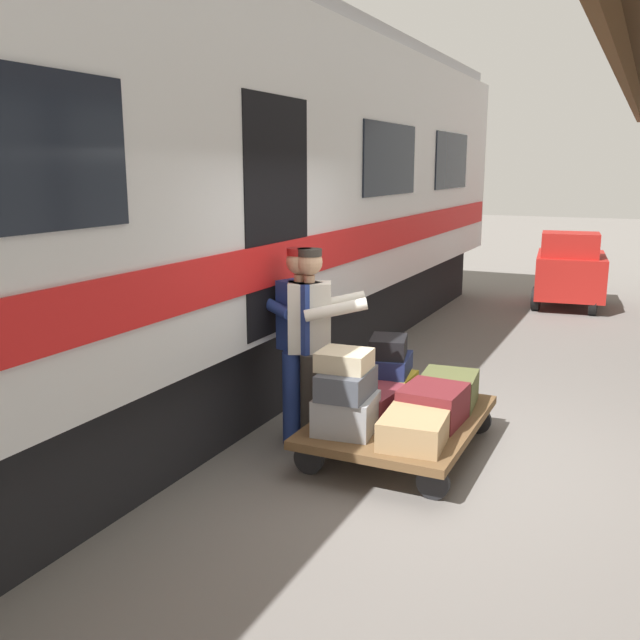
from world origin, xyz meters
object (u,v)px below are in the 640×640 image
(suitcase_burgundy_valise, at_px, (369,400))
(suitcase_black_hardshell, at_px, (388,347))
(suitcase_navy_fabric, at_px, (391,365))
(suitcase_slate_roller, at_px, (346,383))
(suitcase_yellow_case, at_px, (388,385))
(suitcase_tan_vintage, at_px, (415,429))
(luggage_cart, at_px, (400,422))
(baggage_tug, at_px, (570,271))
(porter_by_door, at_px, (312,340))
(suitcase_maroon_trunk, at_px, (433,404))
(suitcase_gray_aluminum, at_px, (346,413))
(porter_in_overalls, at_px, (298,338))
(suitcase_olive_duffel, at_px, (449,389))
(suitcase_cream_canvas, at_px, (344,360))
(train_car, at_px, (138,200))

(suitcase_burgundy_valise, distance_m, suitcase_black_hardshell, 0.61)
(suitcase_burgundy_valise, relative_size, suitcase_navy_fabric, 1.10)
(suitcase_slate_roller, bearing_deg, suitcase_yellow_case, -90.09)
(suitcase_burgundy_valise, xyz_separation_m, suitcase_navy_fabric, (-0.01, -0.52, 0.18))
(suitcase_yellow_case, height_order, suitcase_slate_roller, suitcase_slate_roller)
(suitcase_burgundy_valise, bearing_deg, suitcase_black_hardshell, -88.98)
(suitcase_tan_vintage, distance_m, suitcase_black_hardshell, 1.20)
(luggage_cart, distance_m, baggage_tug, 7.23)
(luggage_cart, bearing_deg, suitcase_slate_roller, 59.69)
(suitcase_yellow_case, bearing_deg, suitcase_tan_vintage, 119.98)
(suitcase_tan_vintage, distance_m, porter_by_door, 1.22)
(porter_by_door, bearing_deg, suitcase_slate_roller, 142.17)
(suitcase_yellow_case, height_order, suitcase_burgundy_valise, suitcase_burgundy_valise)
(suitcase_maroon_trunk, bearing_deg, suitcase_slate_roller, 40.62)
(suitcase_yellow_case, relative_size, suitcase_gray_aluminum, 1.01)
(suitcase_black_hardshell, bearing_deg, suitcase_yellow_case, 123.91)
(luggage_cart, distance_m, porter_in_overalls, 1.12)
(luggage_cart, xyz_separation_m, suitcase_burgundy_valise, (0.28, -0.00, 0.15))
(suitcase_maroon_trunk, bearing_deg, suitcase_gray_aluminum, 40.92)
(suitcase_black_hardshell, bearing_deg, suitcase_burgundy_valise, 91.02)
(suitcase_gray_aluminum, xyz_separation_m, suitcase_black_hardshell, (0.01, -0.99, 0.31))
(suitcase_slate_roller, height_order, suitcase_black_hardshell, suitcase_black_hardshell)
(suitcase_burgundy_valise, relative_size, suitcase_black_hardshell, 1.36)
(suitcase_navy_fabric, bearing_deg, suitcase_yellow_case, 68.66)
(suitcase_slate_roller, relative_size, baggage_tug, 0.28)
(suitcase_olive_duffel, bearing_deg, suitcase_maroon_trunk, 90.00)
(suitcase_tan_vintage, xyz_separation_m, baggage_tug, (-0.29, -7.69, 0.20))
(suitcase_yellow_case, distance_m, suitcase_maroon_trunk, 0.75)
(suitcase_gray_aluminum, distance_m, suitcase_black_hardshell, 1.04)
(suitcase_gray_aluminum, height_order, suitcase_black_hardshell, suitcase_black_hardshell)
(suitcase_maroon_trunk, xyz_separation_m, suitcase_cream_canvas, (0.60, 0.46, 0.42))
(suitcase_maroon_trunk, height_order, suitcase_slate_roller, suitcase_slate_roller)
(suitcase_tan_vintage, bearing_deg, suitcase_gray_aluminum, 0.00)
(suitcase_tan_vintage, distance_m, suitcase_burgundy_valise, 0.75)
(suitcase_tan_vintage, bearing_deg, suitcase_yellow_case, -60.02)
(luggage_cart, bearing_deg, train_car, 0.24)
(suitcase_gray_aluminum, height_order, suitcase_slate_roller, suitcase_slate_roller)
(suitcase_gray_aluminum, bearing_deg, suitcase_burgundy_valise, -90.00)
(porter_in_overalls, bearing_deg, suitcase_tan_vintage, 161.96)
(suitcase_burgundy_valise, height_order, suitcase_cream_canvas, suitcase_cream_canvas)
(suitcase_maroon_trunk, relative_size, porter_in_overalls, 0.31)
(suitcase_slate_roller, xyz_separation_m, suitcase_cream_canvas, (0.03, -0.03, 0.18))
(luggage_cart, bearing_deg, suitcase_burgundy_valise, -0.00)
(suitcase_olive_duffel, bearing_deg, suitcase_yellow_case, 0.00)
(suitcase_yellow_case, xyz_separation_m, suitcase_slate_roller, (0.00, 0.98, 0.29))
(suitcase_cream_canvas, xyz_separation_m, baggage_tug, (-0.89, -7.66, -0.26))
(suitcase_olive_duffel, bearing_deg, baggage_tug, -92.51)
(suitcase_navy_fabric, relative_size, suitcase_black_hardshell, 1.23)
(train_car, height_order, suitcase_burgundy_valise, train_car)
(suitcase_cream_canvas, bearing_deg, suitcase_olive_duffel, -122.17)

